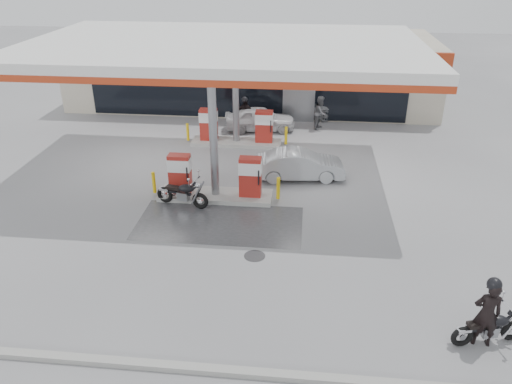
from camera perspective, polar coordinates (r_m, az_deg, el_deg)
ground at (r=18.35m, az=-5.72°, el=-3.46°), size 90.00×90.00×0.00m
wet_patch at (r=18.26m, az=-4.17°, el=-3.54°), size 6.00×3.00×0.00m
drain_cover at (r=16.39m, az=-0.15°, el=-7.31°), size 0.70×0.70×0.01m
kerb at (r=12.92m, az=-12.05°, el=-18.76°), size 28.00×0.25×0.15m
store_building at (r=32.45m, az=-0.28°, el=13.88°), size 22.00×8.22×4.00m
canopy at (r=21.17m, az=-3.67°, el=15.99°), size 16.00×10.02×5.51m
pump_island_near at (r=19.76m, az=-4.69°, el=1.22°), size 5.14×1.30×1.78m
pump_island_far at (r=25.23m, az=-2.26°, el=7.04°), size 5.14×1.30×1.78m
main_motorcycle at (r=14.29m, az=25.14°, el=-13.95°), size 1.94×0.82×1.01m
biker_main at (r=13.89m, az=24.86°, el=-12.53°), size 0.70×0.47×1.90m
parked_motorcycle at (r=19.37m, az=-8.34°, el=-0.23°), size 2.16×0.98×1.13m
sedan_white at (r=27.21m, az=0.43°, el=8.38°), size 3.95×1.99×1.29m
attendant at (r=27.59m, az=7.38°, el=9.00°), size 0.91×1.04×1.81m
hatchback_silver at (r=21.49m, az=5.00°, el=3.13°), size 3.95×1.77×1.26m
parked_car_left at (r=31.77m, az=-8.91°, el=10.55°), size 3.68×1.52×1.07m
parked_car_right at (r=30.24m, az=10.14°, el=9.84°), size 5.03×3.57×1.27m
biker_walking at (r=27.23m, az=-1.27°, el=8.87°), size 1.03×0.47×1.72m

